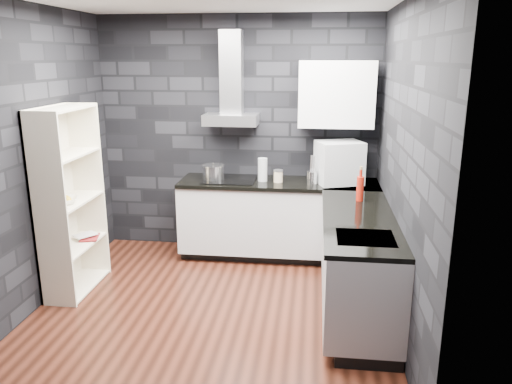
% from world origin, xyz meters
% --- Properties ---
extents(ground, '(3.20, 3.20, 0.00)m').
position_xyz_m(ground, '(0.00, 0.00, 0.00)').
color(ground, '#421D13').
extents(wall_back, '(3.20, 0.05, 2.70)m').
position_xyz_m(wall_back, '(0.00, 1.62, 1.35)').
color(wall_back, black).
rests_on(wall_back, ground).
extents(wall_front, '(3.20, 0.05, 2.70)m').
position_xyz_m(wall_front, '(0.00, -1.62, 1.35)').
color(wall_front, black).
rests_on(wall_front, ground).
extents(wall_left, '(0.05, 3.20, 2.70)m').
position_xyz_m(wall_left, '(-1.62, 0.00, 1.35)').
color(wall_left, black).
rests_on(wall_left, ground).
extents(wall_right, '(0.05, 3.20, 2.70)m').
position_xyz_m(wall_right, '(1.62, 0.00, 1.35)').
color(wall_right, black).
rests_on(wall_right, ground).
extents(toekick_back, '(2.18, 0.50, 0.10)m').
position_xyz_m(toekick_back, '(0.50, 1.34, 0.05)').
color(toekick_back, black).
rests_on(toekick_back, ground).
extents(toekick_right, '(0.50, 1.78, 0.10)m').
position_xyz_m(toekick_right, '(1.34, 0.10, 0.05)').
color(toekick_right, black).
rests_on(toekick_right, ground).
extents(counter_back_cab, '(2.20, 0.60, 0.76)m').
position_xyz_m(counter_back_cab, '(0.50, 1.30, 0.48)').
color(counter_back_cab, silver).
rests_on(counter_back_cab, ground).
extents(counter_right_cab, '(0.60, 1.80, 0.76)m').
position_xyz_m(counter_right_cab, '(1.30, 0.10, 0.48)').
color(counter_right_cab, silver).
rests_on(counter_right_cab, ground).
extents(counter_back_top, '(2.20, 0.62, 0.04)m').
position_xyz_m(counter_back_top, '(0.50, 1.29, 0.88)').
color(counter_back_top, black).
rests_on(counter_back_top, counter_back_cab).
extents(counter_right_top, '(0.62, 1.80, 0.04)m').
position_xyz_m(counter_right_top, '(1.29, 0.10, 0.88)').
color(counter_right_top, black).
rests_on(counter_right_top, counter_right_cab).
extents(counter_corner_top, '(0.62, 0.62, 0.04)m').
position_xyz_m(counter_corner_top, '(1.30, 1.30, 0.88)').
color(counter_corner_top, black).
rests_on(counter_corner_top, counter_right_cab).
extents(hood_body, '(0.60, 0.34, 0.12)m').
position_xyz_m(hood_body, '(-0.05, 1.43, 1.56)').
color(hood_body, '#BABAC0').
rests_on(hood_body, wall_back).
extents(hood_chimney, '(0.24, 0.20, 0.90)m').
position_xyz_m(hood_chimney, '(-0.05, 1.50, 2.07)').
color(hood_chimney, '#BABAC0').
rests_on(hood_chimney, hood_body).
extents(upper_cabinet, '(0.80, 0.35, 0.70)m').
position_xyz_m(upper_cabinet, '(1.10, 1.43, 1.85)').
color(upper_cabinet, silver).
rests_on(upper_cabinet, wall_back).
extents(cooktop, '(0.58, 0.50, 0.01)m').
position_xyz_m(cooktop, '(-0.05, 1.30, 0.91)').
color(cooktop, black).
rests_on(cooktop, counter_back_top).
extents(sink_rim, '(0.44, 0.40, 0.01)m').
position_xyz_m(sink_rim, '(1.30, -0.40, 0.89)').
color(sink_rim, '#BABAC0').
rests_on(sink_rim, counter_right_top).
extents(pot, '(0.29, 0.29, 0.14)m').
position_xyz_m(pot, '(-0.23, 1.28, 0.98)').
color(pot, silver).
rests_on(pot, cooktop).
extents(glass_vase, '(0.14, 0.14, 0.26)m').
position_xyz_m(glass_vase, '(0.32, 1.29, 1.03)').
color(glass_vase, '#B5BDC2').
rests_on(glass_vase, counter_back_top).
extents(storage_jar, '(0.11, 0.11, 0.12)m').
position_xyz_m(storage_jar, '(0.50, 1.26, 0.96)').
color(storage_jar, beige).
rests_on(storage_jar, counter_back_top).
extents(utensil_crock, '(0.13, 0.13, 0.14)m').
position_xyz_m(utensil_crock, '(0.87, 1.21, 0.97)').
color(utensil_crock, silver).
rests_on(utensil_crock, counter_back_top).
extents(appliance_garage, '(0.56, 0.50, 0.47)m').
position_xyz_m(appliance_garage, '(1.16, 1.30, 1.12)').
color(appliance_garage, silver).
rests_on(appliance_garage, counter_back_top).
extents(red_bottle, '(0.08, 0.08, 0.24)m').
position_xyz_m(red_bottle, '(1.33, 0.62, 1.02)').
color(red_bottle, '#98190C').
rests_on(red_bottle, counter_right_top).
extents(bookshelf, '(0.37, 0.81, 1.80)m').
position_xyz_m(bookshelf, '(-1.42, 0.26, 0.90)').
color(bookshelf, '#EEE4C9').
rests_on(bookshelf, ground).
extents(fruit_bowl, '(0.32, 0.32, 0.06)m').
position_xyz_m(fruit_bowl, '(-1.42, 0.16, 0.94)').
color(fruit_bowl, white).
rests_on(fruit_bowl, bookshelf).
extents(book_red, '(0.17, 0.07, 0.23)m').
position_xyz_m(book_red, '(-1.43, 0.41, 0.57)').
color(book_red, maroon).
rests_on(book_red, bookshelf).
extents(book_second, '(0.13, 0.11, 0.21)m').
position_xyz_m(book_second, '(-1.45, 0.48, 0.59)').
color(book_second, '#B2B2B2').
rests_on(book_second, bookshelf).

